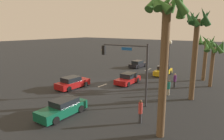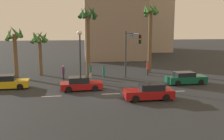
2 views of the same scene
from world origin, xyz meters
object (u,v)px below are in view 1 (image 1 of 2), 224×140
at_px(pedestrian_1, 163,91).
at_px(pedestrian_3, 175,80).
at_px(pedestrian_2, 140,111).
at_px(car_2, 72,83).
at_px(car_3, 138,64).
at_px(palm_tree_0, 206,48).
at_px(palm_tree_2, 197,35).
at_px(car_0, 128,79).
at_px(car_1, 163,71).
at_px(traffic_signal, 130,63).
at_px(streetlamp, 169,56).
at_px(pedestrian_0, 169,87).
at_px(palm_tree_3, 213,51).
at_px(car_4, 63,108).
at_px(palm_tree_1, 166,33).

bearing_deg(pedestrian_1, pedestrian_3, -173.66).
bearing_deg(pedestrian_3, pedestrian_2, 6.58).
bearing_deg(car_2, car_3, -179.18).
relative_size(car_2, pedestrian_2, 2.32).
distance_m(pedestrian_3, palm_tree_0, 7.34).
distance_m(pedestrian_3, palm_tree_2, 7.30).
relative_size(car_0, car_1, 1.01).
bearing_deg(car_1, traffic_signal, 9.28).
relative_size(car_0, pedestrian_1, 2.64).
bearing_deg(traffic_signal, streetlamp, 165.83).
bearing_deg(car_3, palm_tree_2, 47.32).
height_order(car_1, pedestrian_0, pedestrian_0).
xyz_separation_m(pedestrian_3, palm_tree_3, (-3.12, 3.54, 3.64)).
xyz_separation_m(car_2, pedestrian_1, (-2.78, 10.77, 0.21)).
bearing_deg(pedestrian_3, car_0, -71.38).
distance_m(pedestrian_0, pedestrian_3, 3.47).
height_order(car_0, pedestrian_0, pedestrian_0).
xyz_separation_m(car_3, palm_tree_3, (5.92, 13.98, 3.97)).
distance_m(car_1, palm_tree_3, 8.82).
xyz_separation_m(streetlamp, pedestrian_1, (3.02, 0.73, -3.38)).
relative_size(car_1, car_4, 0.93).
distance_m(car_0, pedestrian_1, 7.10).
relative_size(car_3, pedestrian_0, 2.48).
bearing_deg(palm_tree_1, palm_tree_3, 179.40).
distance_m(car_3, palm_tree_0, 13.55).
xyz_separation_m(pedestrian_1, pedestrian_2, (6.12, 0.73, 0.15)).
distance_m(car_4, pedestrian_3, 14.76).
bearing_deg(car_3, palm_tree_3, 67.03).
xyz_separation_m(traffic_signal, palm_tree_3, (-11.24, 5.21, 0.51)).
xyz_separation_m(car_0, car_1, (-7.66, 1.83, 0.03)).
relative_size(car_2, pedestrian_3, 2.48).
bearing_deg(streetlamp, car_1, -154.33).
bearing_deg(palm_tree_2, traffic_signal, -44.42).
xyz_separation_m(car_0, pedestrian_3, (-1.94, 5.76, 0.31)).
relative_size(car_0, palm_tree_2, 0.47).
relative_size(car_3, palm_tree_3, 0.70).
bearing_deg(car_1, car_2, -24.68).
distance_m(pedestrian_2, palm_tree_3, 14.99).
height_order(palm_tree_0, palm_tree_1, palm_tree_1).
xyz_separation_m(pedestrian_0, palm_tree_2, (-0.08, 2.47, 5.77)).
bearing_deg(palm_tree_3, palm_tree_1, -0.60).
height_order(pedestrian_2, palm_tree_2, palm_tree_2).
distance_m(car_3, palm_tree_2, 19.27).
relative_size(car_4, pedestrian_3, 2.57).
bearing_deg(palm_tree_2, pedestrian_1, -53.57).
bearing_deg(streetlamp, pedestrian_0, 28.07).
distance_m(car_2, pedestrian_0, 11.64).
height_order(car_3, palm_tree_2, palm_tree_2).
distance_m(pedestrian_0, pedestrian_1, 1.72).
bearing_deg(pedestrian_1, car_2, -75.51).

